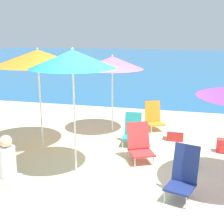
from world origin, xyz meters
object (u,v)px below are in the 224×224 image
object	(u,v)px
beach_chair_red	(140,144)
cooler_box	(175,134)
beach_chair_teal	(132,130)
backpack_teal	(186,157)
beach_umbrella_pink	(112,63)
backpack_red	(223,146)
beach_umbrella_teal	(73,59)
person_seated_near	(8,164)
beach_umbrella_orange	(38,58)
beach_chair_navy	(183,174)
beach_chair_orange	(154,117)

from	to	relation	value
beach_chair_red	cooler_box	distance (m)	1.67
beach_chair_teal	backpack_teal	bearing A→B (deg)	-41.35
beach_umbrella_pink	beach_chair_red	xyz separation A→B (m)	(1.07, -1.80, -1.53)
beach_chair_teal	backpack_red	size ratio (longest dim) A/B	2.49
beach_umbrella_teal	backpack_teal	size ratio (longest dim) A/B	5.65
beach_umbrella_teal	person_seated_near	world-z (taller)	beach_umbrella_teal
person_seated_near	backpack_teal	size ratio (longest dim) A/B	2.23
beach_umbrella_orange	person_seated_near	size ratio (longest dim) A/B	2.46
beach_umbrella_teal	beach_chair_navy	bearing A→B (deg)	-13.82
beach_chair_teal	cooler_box	xyz separation A→B (m)	(1.02, 0.56, -0.20)
beach_chair_red	beach_chair_navy	bearing A→B (deg)	-82.05
beach_umbrella_teal	beach_chair_red	xyz separation A→B (m)	(1.13, 0.87, -1.83)
beach_umbrella_orange	beach_chair_orange	bearing A→B (deg)	38.15
beach_chair_orange	beach_chair_teal	world-z (taller)	beach_chair_orange
beach_chair_orange	backpack_red	distance (m)	2.23
beach_chair_teal	person_seated_near	size ratio (longest dim) A/B	0.81
beach_umbrella_pink	person_seated_near	distance (m)	3.97
beach_umbrella_orange	beach_chair_red	world-z (taller)	beach_umbrella_orange
beach_chair_navy	beach_chair_red	world-z (taller)	beach_chair_navy
beach_chair_navy	backpack_red	xyz separation A→B (m)	(0.83, 2.31, -0.27)
beach_umbrella_pink	beach_umbrella_orange	bearing A→B (deg)	-132.84
beach_umbrella_pink	beach_chair_orange	world-z (taller)	beach_umbrella_pink
beach_umbrella_teal	beach_chair_navy	xyz separation A→B (m)	(2.09, -0.51, -1.78)
beach_chair_teal	person_seated_near	bearing A→B (deg)	-124.49
beach_umbrella_teal	person_seated_near	size ratio (longest dim) A/B	2.54
beach_umbrella_orange	beach_chair_navy	xyz separation A→B (m)	(3.41, -1.70, -1.70)
beach_chair_navy	backpack_red	world-z (taller)	beach_chair_navy
beach_umbrella_teal	backpack_teal	xyz separation A→B (m)	(2.10, 0.73, -2.00)
beach_umbrella_orange	beach_umbrella_pink	bearing A→B (deg)	47.16
person_seated_near	backpack_teal	world-z (taller)	person_seated_near
beach_chair_red	backpack_teal	world-z (taller)	beach_chair_red
beach_chair_orange	backpack_red	bearing A→B (deg)	-66.08
beach_umbrella_orange	cooler_box	xyz separation A→B (m)	(3.12, 1.19, -1.96)
beach_umbrella_pink	backpack_teal	bearing A→B (deg)	-43.50
beach_umbrella_orange	backpack_red	world-z (taller)	beach_umbrella_orange
person_seated_near	beach_umbrella_pink	bearing A→B (deg)	77.11
beach_chair_teal	backpack_teal	size ratio (longest dim) A/B	1.80
person_seated_near	beach_umbrella_teal	bearing A→B (deg)	45.61
beach_chair_red	backpack_red	size ratio (longest dim) A/B	2.59
beach_chair_red	cooler_box	size ratio (longest dim) A/B	1.92
beach_umbrella_teal	beach_umbrella_pink	bearing A→B (deg)	88.78
cooler_box	beach_chair_teal	bearing A→B (deg)	-151.36
beach_chair_red	beach_chair_teal	xyz separation A→B (m)	(-0.35, 0.95, -0.01)
beach_chair_red	person_seated_near	distance (m)	2.71
beach_chair_orange	beach_chair_red	size ratio (longest dim) A/B	1.01
backpack_teal	person_seated_near	bearing A→B (deg)	-152.28
beach_umbrella_teal	person_seated_near	bearing A→B (deg)	-137.34
backpack_teal	beach_chair_navy	bearing A→B (deg)	-90.69
beach_umbrella_pink	beach_chair_teal	distance (m)	1.90
beach_chair_navy	beach_chair_teal	bearing A→B (deg)	135.94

